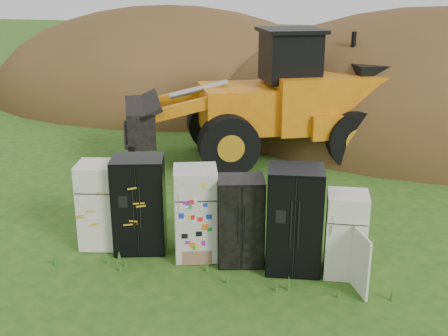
# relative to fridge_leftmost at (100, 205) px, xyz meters

# --- Properties ---
(ground) EXTENTS (120.00, 120.00, 0.00)m
(ground) POSITION_rel_fridge_leftmost_xyz_m (2.47, -0.01, -0.87)
(ground) COLOR #205416
(ground) RESTS_ON ground
(fridge_leftmost) EXTENTS (0.91, 0.89, 1.75)m
(fridge_leftmost) POSITION_rel_fridge_leftmost_xyz_m (0.00, 0.00, 0.00)
(fridge_leftmost) COLOR silver
(fridge_leftmost) RESTS_ON ground
(fridge_black_side) EXTENTS (1.18, 1.04, 1.91)m
(fridge_black_side) POSITION_rel_fridge_leftmost_xyz_m (0.84, 0.04, 0.08)
(fridge_black_side) COLOR black
(fridge_black_side) RESTS_ON ground
(fridge_sticker) EXTENTS (1.00, 0.96, 1.81)m
(fridge_sticker) POSITION_rel_fridge_leftmost_xyz_m (2.01, 0.01, 0.03)
(fridge_sticker) COLOR silver
(fridge_sticker) RESTS_ON ground
(fridge_dark_mid) EXTENTS (1.02, 0.91, 1.69)m
(fridge_dark_mid) POSITION_rel_fridge_leftmost_xyz_m (2.89, 0.00, -0.03)
(fridge_dark_mid) COLOR black
(fridge_dark_mid) RESTS_ON ground
(fridge_black_right) EXTENTS (1.10, 0.96, 1.98)m
(fridge_black_right) POSITION_rel_fridge_leftmost_xyz_m (3.90, -0.02, 0.12)
(fridge_black_right) COLOR black
(fridge_black_right) RESTS_ON ground
(fridge_open_door) EXTENTS (0.77, 0.73, 1.58)m
(fridge_open_door) POSITION_rel_fridge_leftmost_xyz_m (4.83, 0.02, -0.08)
(fridge_open_door) COLOR silver
(fridge_open_door) RESTS_ON ground
(wheel_loader) EXTENTS (8.51, 6.21, 3.82)m
(wheel_loader) POSITION_rel_fridge_leftmost_xyz_m (1.89, 6.46, 1.04)
(wheel_loader) COLOR orange
(wheel_loader) RESTS_ON ground
(dirt_mound_right) EXTENTS (16.73, 12.27, 8.60)m
(dirt_mound_right) POSITION_rel_fridge_leftmost_xyz_m (7.56, 11.52, -0.87)
(dirt_mound_right) COLOR #4F3719
(dirt_mound_right) RESTS_ON ground
(dirt_mound_left) EXTENTS (16.73, 12.55, 8.17)m
(dirt_mound_left) POSITION_rel_fridge_leftmost_xyz_m (-3.86, 14.81, -0.87)
(dirt_mound_left) COLOR #4F3719
(dirt_mound_left) RESTS_ON ground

